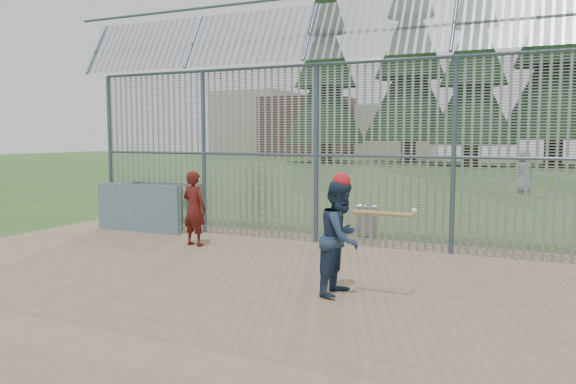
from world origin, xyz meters
The scene contains 12 objects.
ground centered at (0.00, 0.00, 0.00)m, with size 120.00×120.00×0.00m, color #2D511E.
dirt_infield centered at (0.00, -0.50, 0.01)m, with size 14.00×10.00×0.02m, color #756047.
dugout_wall centered at (-4.60, 2.90, 0.62)m, with size 2.50×0.12×1.20m, color #38566B.
batter centered at (1.93, -0.25, 0.89)m, with size 0.85×0.66×1.74m, color #223450.
onlooker centered at (-2.26, 1.97, 0.84)m, with size 0.60×0.39×1.65m, color maroon.
bg_kid_standing centered at (3.79, 17.56, 0.90)m, with size 0.88×0.58×1.81m, color slate.
batting_gear centered at (2.07, -0.27, 1.66)m, with size 1.28×0.33×0.61m.
trash_can centered at (0.80, 4.85, 0.38)m, with size 0.56×0.56×0.82m.
bleacher centered at (-7.90, 8.18, 0.41)m, with size 3.00×0.95×0.72m.
backstop_fence centered at (1.81, 3.43, 2.36)m, with size 20.09×0.81×5.30m.
conifer_row centered at (1.93, 41.51, 10.83)m, with size 38.48×12.26×20.20m.
distant_buildings centered at (-23.18, 56.49, 3.60)m, with size 26.50×10.50×8.00m.
Camera 1 is at (4.76, -8.20, 2.43)m, focal length 35.00 mm.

